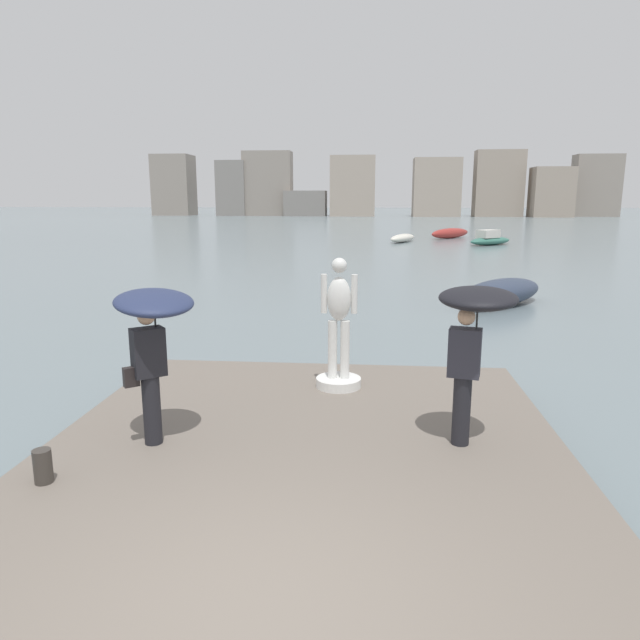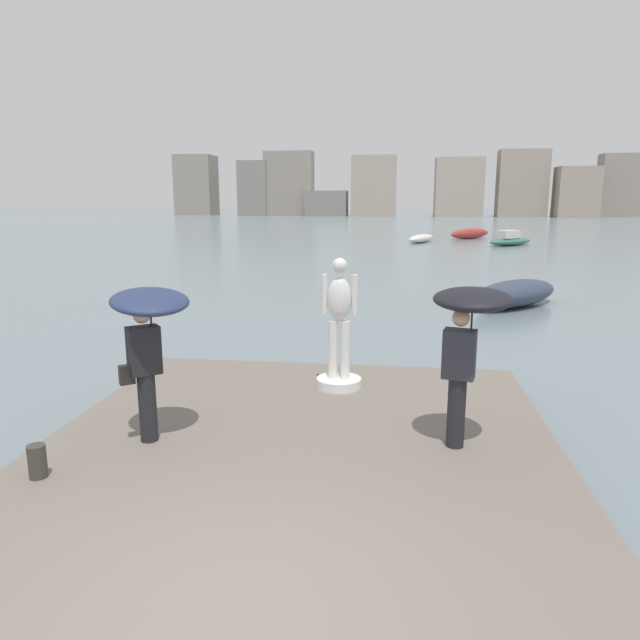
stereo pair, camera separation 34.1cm
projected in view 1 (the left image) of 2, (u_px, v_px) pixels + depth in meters
ground_plane at (362, 245)px, 43.37m from camera, size 400.00×400.00×0.00m
pier at (292, 508)px, 6.08m from camera, size 6.49×9.55×0.40m
statue_white_figure at (339, 338)px, 9.22m from camera, size 0.73×0.73×2.11m
onlooker_left at (152, 327)px, 6.98m from camera, size 1.36×1.36×1.96m
onlooker_right at (473, 325)px, 6.88m from camera, size 1.13×1.14×2.00m
mooring_bollard at (43, 466)px, 6.18m from camera, size 0.20×0.20×0.37m
boat_near at (502, 292)px, 18.73m from camera, size 3.78×3.91×0.86m
boat_mid at (403, 238)px, 46.14m from camera, size 2.74×4.46×0.66m
boat_far at (490, 239)px, 43.33m from camera, size 4.08×3.75×1.14m
boat_leftward at (450, 233)px, 50.79m from camera, size 4.30×4.79×0.88m
distant_skyline at (367, 187)px, 116.21m from camera, size 94.54×12.83×13.01m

